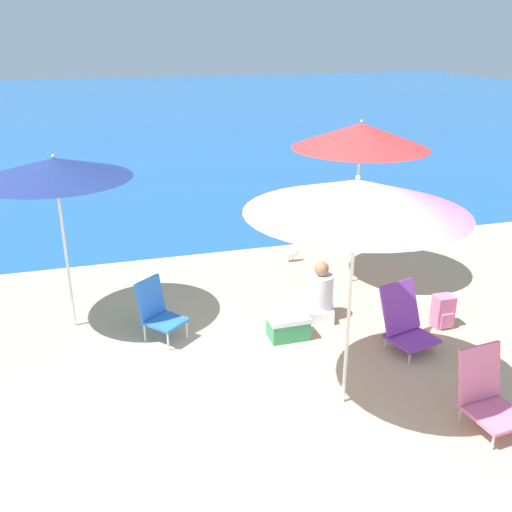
% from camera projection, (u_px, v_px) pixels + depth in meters
% --- Properties ---
extents(ground_plane, '(60.00, 60.00, 0.00)m').
position_uv_depth(ground_plane, '(279.00, 420.00, 5.60)').
color(ground_plane, '#C6B284').
extents(sea_water, '(60.00, 40.00, 0.01)m').
position_uv_depth(sea_water, '(119.00, 109.00, 27.58)').
color(sea_water, '#1E5699').
rests_on(sea_water, ground).
extents(beach_umbrella_navy, '(1.79, 1.79, 2.23)m').
position_uv_depth(beach_umbrella_navy, '(55.00, 169.00, 6.64)').
color(beach_umbrella_navy, white).
rests_on(beach_umbrella_navy, ground).
extents(beach_umbrella_pink, '(2.05, 2.05, 2.38)m').
position_uv_depth(beach_umbrella_pink, '(357.00, 196.00, 5.08)').
color(beach_umbrella_pink, white).
rests_on(beach_umbrella_pink, ground).
extents(beach_umbrella_red, '(1.93, 1.93, 2.43)m').
position_uv_depth(beach_umbrella_red, '(361.00, 136.00, 7.89)').
color(beach_umbrella_red, white).
rests_on(beach_umbrella_red, ground).
extents(beach_chair_purple, '(0.65, 0.70, 0.77)m').
position_uv_depth(beach_chair_purple, '(405.00, 321.00, 6.80)').
color(beach_chair_purple, silver).
rests_on(beach_chair_purple, ground).
extents(beach_chair_pink, '(0.54, 0.63, 0.76)m').
position_uv_depth(beach_chair_pink, '(487.00, 393.00, 5.46)').
color(beach_chair_pink, silver).
rests_on(beach_chair_pink, ground).
extents(beach_chair_blue, '(0.63, 0.65, 0.76)m').
position_uv_depth(beach_chair_blue, '(158.00, 310.00, 6.97)').
color(beach_chair_blue, silver).
rests_on(beach_chair_blue, ground).
extents(person_seated_near, '(0.49, 0.53, 0.81)m').
position_uv_depth(person_seated_near, '(320.00, 296.00, 7.49)').
color(person_seated_near, silver).
rests_on(person_seated_near, ground).
extents(backpack_pink, '(0.24, 0.23, 0.43)m').
position_uv_depth(backpack_pink, '(443.00, 311.00, 7.31)').
color(backpack_pink, pink).
rests_on(backpack_pink, ground).
extents(cooler_box, '(0.50, 0.32, 0.30)m').
position_uv_depth(cooler_box, '(288.00, 327.00, 7.06)').
color(cooler_box, '#338C59').
rests_on(cooler_box, ground).
extents(seagull, '(0.27, 0.11, 0.23)m').
position_uv_depth(seagull, '(292.00, 253.00, 9.40)').
color(seagull, gold).
rests_on(seagull, ground).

